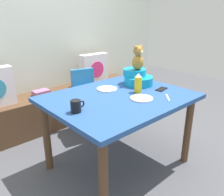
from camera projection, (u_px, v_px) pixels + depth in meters
The scene contains 15 objects.
ground_plane at pixel (119, 164), 2.32m from camera, with size 8.00×8.00×0.00m, color #4C4C51.
back_wall at pixel (38, 26), 2.93m from camera, with size 4.40×0.10×2.60m, color silver.
window_bench at pixel (56, 108), 3.11m from camera, with size 2.60×0.44×0.46m, color brown.
pillow_floral_right at pixel (94, 69), 3.36m from camera, with size 0.44×0.15×0.44m.
book_stack at pixel (41, 93), 2.91m from camera, with size 0.20×0.14×0.06m, color #96628D.
dining_table at pixel (119, 106), 2.09m from camera, with size 1.28×1.02×0.74m.
highchair at pixel (87, 92), 2.85m from camera, with size 0.40×0.50×0.79m.
infant_seat_teal at pixel (137, 78), 2.37m from camera, with size 0.30×0.33×0.16m.
teddy_bear at pixel (138, 58), 2.30m from camera, with size 0.13×0.12×0.25m.
ketchup_bottle at pixel (138, 83), 2.13m from camera, with size 0.07×0.07×0.18m.
coffee_mug at pixel (76, 106), 1.70m from camera, with size 0.12×0.08×0.09m.
dinner_plate_near at pixel (107, 89), 2.23m from camera, with size 0.20×0.20×0.01m, color white.
dinner_plate_far at pixel (142, 98), 1.98m from camera, with size 0.20×0.20×0.01m, color white.
cell_phone at pixel (162, 89), 2.23m from camera, with size 0.07×0.14×0.01m, color black.
table_fork at pixel (168, 97), 2.01m from camera, with size 0.02×0.17×0.01m, color silver.
Camera 1 is at (-1.35, -1.40, 1.43)m, focal length 36.20 mm.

